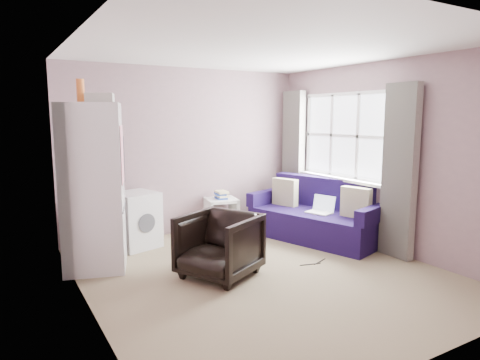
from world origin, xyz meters
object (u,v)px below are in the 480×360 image
object	(u,v)px
fridge	(93,186)
side_table	(221,212)
washing_machine	(136,219)
armchair	(219,242)
sofa	(318,217)

from	to	relation	value
fridge	side_table	distance (m)	2.28
fridge	side_table	size ratio (longest dim) A/B	3.46
washing_machine	armchair	bearing A→B (deg)	-88.11
fridge	sofa	bearing A→B (deg)	11.33
fridge	washing_machine	bearing A→B (deg)	59.70
washing_machine	side_table	bearing A→B (deg)	-9.51
armchair	sofa	distance (m)	2.05
armchair	fridge	distance (m)	1.59
washing_machine	side_table	distance (m)	1.41
washing_machine	fridge	bearing A→B (deg)	-153.55
washing_machine	side_table	xyz separation A→B (m)	(1.40, 0.14, -0.10)
side_table	armchair	bearing A→B (deg)	-118.68
armchair	sofa	xyz separation A→B (m)	(1.96, 0.60, -0.08)
armchair	washing_machine	bearing A→B (deg)	169.96
armchair	side_table	bearing A→B (deg)	124.06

